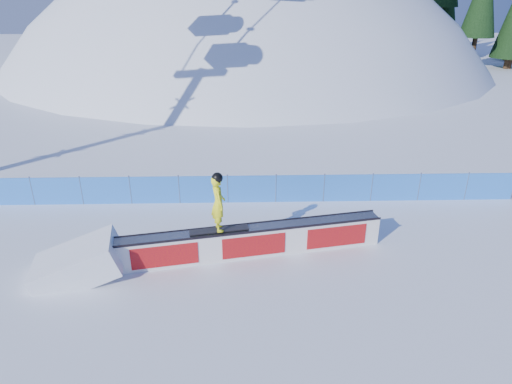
{
  "coord_description": "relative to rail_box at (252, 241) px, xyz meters",
  "views": [
    {
      "loc": [
        -0.29,
        -12.75,
        8.25
      ],
      "look_at": [
        0.11,
        2.33,
        1.44
      ],
      "focal_mm": 32.0,
      "sensor_mm": 36.0,
      "label": 1
    }
  ],
  "objects": [
    {
      "name": "ground",
      "position": [
        0.06,
        -0.4,
        -0.52
      ],
      "size": [
        160.0,
        160.0,
        0.0
      ],
      "primitive_type": "plane",
      "color": "white",
      "rests_on": "ground"
    },
    {
      "name": "rail_box",
      "position": [
        0.0,
        0.0,
        0.0
      ],
      "size": [
        8.82,
        2.28,
        1.06
      ],
      "rotation": [
        0.0,
        0.0,
        0.19
      ],
      "color": "white",
      "rests_on": "ground"
    },
    {
      "name": "snowboarder",
      "position": [
        -1.07,
        -0.21,
        1.52
      ],
      "size": [
        1.95,
        0.77,
        2.0
      ],
      "rotation": [
        0.0,
        0.0,
        1.82
      ],
      "color": "black",
      "rests_on": "rail_box"
    },
    {
      "name": "safety_fence",
      "position": [
        0.06,
        4.1,
        0.08
      ],
      "size": [
        22.05,
        0.05,
        1.3
      ],
      "color": "blue",
      "rests_on": "ground"
    },
    {
      "name": "snow_ramp",
      "position": [
        -5.44,
        -1.05,
        -0.52
      ],
      "size": [
        3.03,
        2.21,
        1.72
      ],
      "primitive_type": null,
      "rotation": [
        0.0,
        -0.31,
        0.19
      ],
      "color": "white",
      "rests_on": "ground"
    },
    {
      "name": "snow_hill",
      "position": [
        0.06,
        41.6,
        -18.52
      ],
      "size": [
        64.0,
        64.0,
        64.0
      ],
      "color": "white",
      "rests_on": "ground"
    }
  ]
}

